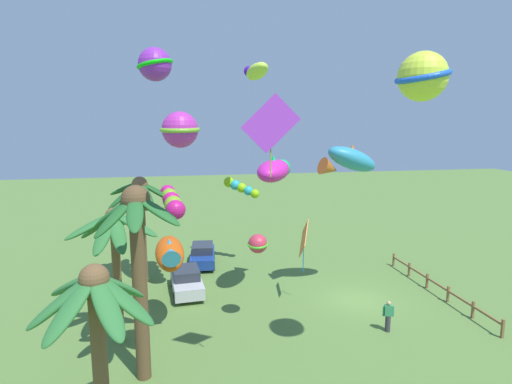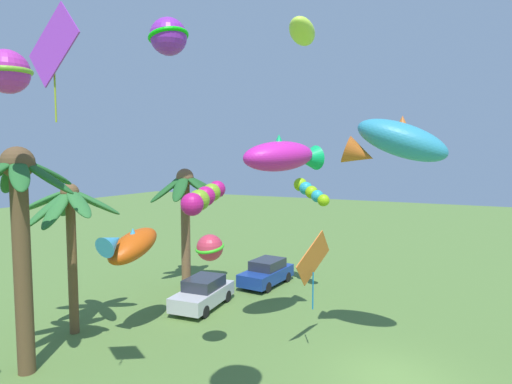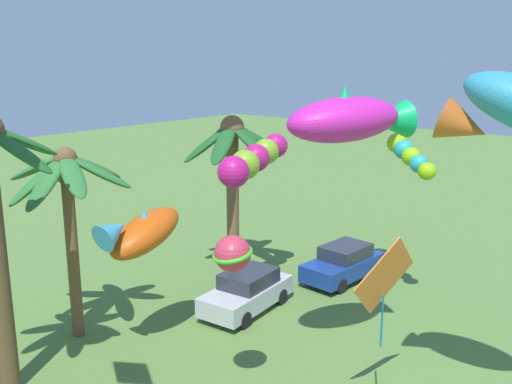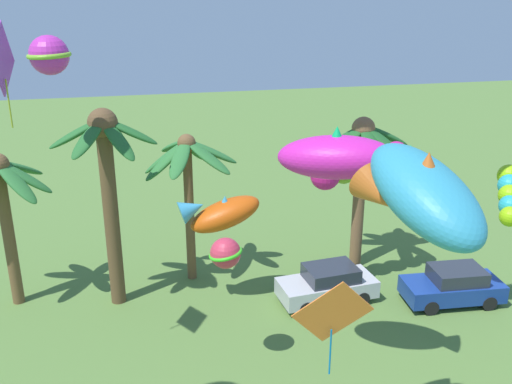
% 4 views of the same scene
% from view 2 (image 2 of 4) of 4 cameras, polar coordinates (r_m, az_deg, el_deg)
% --- Properties ---
extents(ground_plane, '(120.00, 120.00, 0.00)m').
position_cam_2_polar(ground_plane, '(16.51, 18.01, -22.80)').
color(ground_plane, '#567A38').
extents(palm_tree_0, '(4.02, 4.22, 6.47)m').
position_cam_2_polar(palm_tree_0, '(19.63, -23.63, -2.98)').
color(palm_tree_0, brown).
rests_on(palm_tree_0, ground).
extents(palm_tree_1, '(4.02, 3.65, 7.93)m').
position_cam_2_polar(palm_tree_1, '(16.61, -29.03, -2.46)').
color(palm_tree_1, brown).
rests_on(palm_tree_1, ground).
extents(palm_tree_2, '(4.51, 4.40, 6.92)m').
position_cam_2_polar(palm_tree_2, '(24.72, -9.47, -0.75)').
color(palm_tree_2, brown).
rests_on(palm_tree_2, ground).
extents(parked_car_0, '(4.02, 2.01, 1.51)m').
position_cam_2_polar(parked_car_0, '(22.20, -7.09, -13.22)').
color(parked_car_0, '#BCBCC1').
rests_on(parked_car_0, ground).
extents(parked_car_1, '(4.03, 2.02, 1.51)m').
position_cam_2_polar(parked_car_1, '(25.68, 1.43, -10.70)').
color(parked_car_1, navy).
rests_on(parked_car_1, ground).
extents(kite_tube_0, '(4.24, 1.58, 1.59)m').
position_cam_2_polar(kite_tube_0, '(22.68, -7.00, -0.70)').
color(kite_tube_0, '#C21878').
extents(kite_fish_1, '(3.91, 3.05, 1.57)m').
position_cam_2_polar(kite_fish_1, '(17.24, 3.64, 4.81)').
color(kite_fish_1, '#D422A7').
extents(kite_fish_2, '(2.17, 3.98, 2.21)m').
position_cam_2_polar(kite_fish_2, '(15.91, 18.16, 6.42)').
color(kite_fish_2, teal).
extents(kite_ball_3, '(1.37, 1.36, 0.96)m').
position_cam_2_polar(kite_ball_3, '(15.58, -6.19, -7.41)').
color(kite_ball_3, '#CC324B').
extents(kite_ball_4, '(1.63, 1.62, 1.25)m').
position_cam_2_polar(kite_ball_4, '(14.53, -30.33, 13.72)').
color(kite_ball_4, '#BE2EA8').
extents(kite_diamond_5, '(0.27, 2.03, 2.83)m').
position_cam_2_polar(kite_diamond_5, '(11.70, -25.46, 17.16)').
color(kite_diamond_5, purple).
extents(kite_fish_6, '(2.81, 1.57, 1.32)m').
position_cam_2_polar(kite_fish_6, '(21.26, 6.27, 20.55)').
color(kite_fish_6, '#C6F143').
extents(kite_ball_7, '(2.15, 2.15, 1.77)m').
position_cam_2_polar(kite_ball_7, '(22.09, -11.63, 19.69)').
color(kite_ball_7, purple).
extents(kite_tube_9, '(1.78, 2.41, 1.42)m').
position_cam_2_polar(kite_tube_9, '(23.53, 7.24, 0.11)').
color(kite_tube_9, '#8FCD11').
extents(kite_fish_10, '(3.39, 1.60, 1.82)m').
position_cam_2_polar(kite_fish_10, '(18.72, -16.46, -6.78)').
color(kite_fish_10, '#CE4D0E').
extents(kite_diamond_11, '(2.16, 0.63, 3.06)m').
position_cam_2_polar(kite_diamond_11, '(16.46, 7.67, -8.91)').
color(kite_diamond_11, orange).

